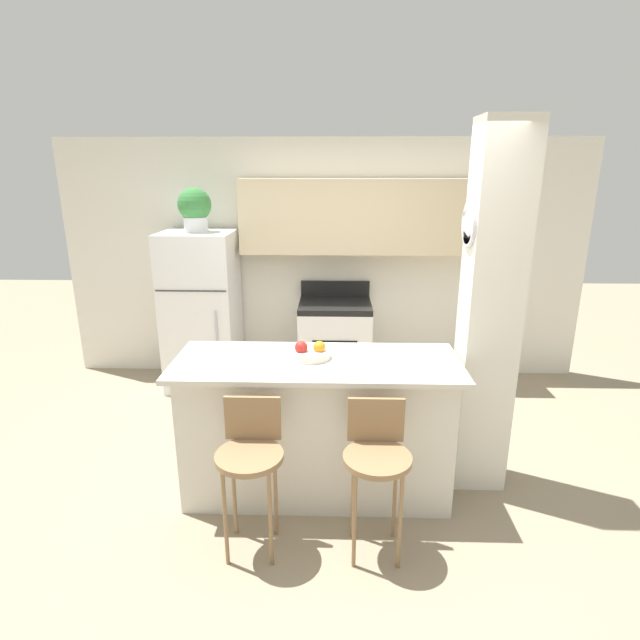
{
  "coord_description": "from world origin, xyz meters",
  "views": [
    {
      "loc": [
        0.11,
        -3.13,
        2.23
      ],
      "look_at": [
        0.0,
        0.78,
        1.05
      ],
      "focal_mm": 28.0,
      "sensor_mm": 36.0,
      "label": 1
    }
  ],
  "objects_px": {
    "refrigerator": "(202,311)",
    "fruit_bowl": "(310,353)",
    "bar_stool_left": "(250,454)",
    "potted_plant_on_fridge": "(195,208)",
    "stove_range": "(335,343)",
    "bar_stool_right": "(377,456)"
  },
  "relations": [
    {
      "from": "potted_plant_on_fridge",
      "to": "bar_stool_left",
      "type": "bearing_deg",
      "value": -69.65
    },
    {
      "from": "stove_range",
      "to": "fruit_bowl",
      "type": "xyz_separation_m",
      "value": [
        -0.17,
        -1.83,
        0.58
      ]
    },
    {
      "from": "bar_stool_right",
      "to": "fruit_bowl",
      "type": "xyz_separation_m",
      "value": [
        -0.42,
        0.62,
        0.41
      ]
    },
    {
      "from": "refrigerator",
      "to": "stove_range",
      "type": "xyz_separation_m",
      "value": [
        1.39,
        0.03,
        -0.36
      ]
    },
    {
      "from": "stove_range",
      "to": "bar_stool_left",
      "type": "distance_m",
      "value": 2.5
    },
    {
      "from": "potted_plant_on_fridge",
      "to": "fruit_bowl",
      "type": "bearing_deg",
      "value": -55.86
    },
    {
      "from": "potted_plant_on_fridge",
      "to": "refrigerator",
      "type": "bearing_deg",
      "value": -62.83
    },
    {
      "from": "bar_stool_right",
      "to": "potted_plant_on_fridge",
      "type": "height_order",
      "value": "potted_plant_on_fridge"
    },
    {
      "from": "potted_plant_on_fridge",
      "to": "stove_range",
      "type": "bearing_deg",
      "value": 1.32
    },
    {
      "from": "refrigerator",
      "to": "fruit_bowl",
      "type": "xyz_separation_m",
      "value": [
        1.22,
        -1.8,
        0.22
      ]
    },
    {
      "from": "bar_stool_left",
      "to": "refrigerator",
      "type": "bearing_deg",
      "value": 110.35
    },
    {
      "from": "bar_stool_left",
      "to": "bar_stool_right",
      "type": "distance_m",
      "value": 0.74
    },
    {
      "from": "bar_stool_right",
      "to": "fruit_bowl",
      "type": "distance_m",
      "value": 0.85
    },
    {
      "from": "fruit_bowl",
      "to": "refrigerator",
      "type": "bearing_deg",
      "value": 124.14
    },
    {
      "from": "refrigerator",
      "to": "fruit_bowl",
      "type": "bearing_deg",
      "value": -55.86
    },
    {
      "from": "potted_plant_on_fridge",
      "to": "fruit_bowl",
      "type": "relative_size",
      "value": 1.57
    },
    {
      "from": "bar_stool_left",
      "to": "potted_plant_on_fridge",
      "type": "distance_m",
      "value": 2.86
    },
    {
      "from": "refrigerator",
      "to": "bar_stool_right",
      "type": "distance_m",
      "value": 2.92
    },
    {
      "from": "refrigerator",
      "to": "fruit_bowl",
      "type": "distance_m",
      "value": 2.18
    },
    {
      "from": "potted_plant_on_fridge",
      "to": "fruit_bowl",
      "type": "height_order",
      "value": "potted_plant_on_fridge"
    },
    {
      "from": "bar_stool_left",
      "to": "potted_plant_on_fridge",
      "type": "height_order",
      "value": "potted_plant_on_fridge"
    },
    {
      "from": "bar_stool_left",
      "to": "potted_plant_on_fridge",
      "type": "relative_size",
      "value": 2.18
    }
  ]
}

